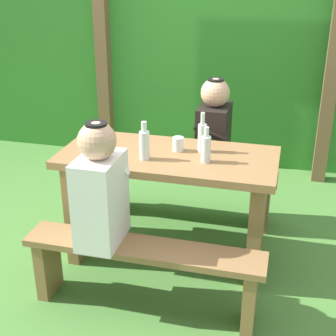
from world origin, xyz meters
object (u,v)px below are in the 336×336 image
Objects in this scene: bench_far at (186,182)px; person_black_coat at (214,130)px; picnic_table at (168,189)px; drinking_glass at (178,144)px; bottle_right at (202,136)px; person_white_shirt at (100,189)px; bottle_left at (206,148)px; bottle_center at (144,144)px; bench_near at (143,264)px.

person_black_coat is (0.20, -0.00, 0.45)m from bench_far.
picnic_table is 0.31m from drinking_glass.
bottle_right is at bearing 25.87° from picnic_table.
bottle_right is at bearing 56.09° from person_white_shirt.
bottle_left is at bearing 44.71° from person_white_shirt.
bench_far is (0.00, 0.57, -0.21)m from picnic_table.
bottle_center is (-0.32, -0.22, -0.00)m from bottle_right.
person_white_shirt is at bearing 179.22° from bench_near.
person_white_shirt is (-0.24, -1.13, 0.45)m from bench_far.
bench_near is 0.73m from bottle_center.
person_black_coat reaches higher than drinking_glass.
bench_far is 15.04× the size of drinking_glass.
bottle_center reaches higher than bench_near.
person_black_coat is at bearing 72.72° from drinking_glass.
bench_near is at bearing -106.95° from bottle_right.
bottle_right is (0.20, 0.10, 0.36)m from picnic_table.
person_black_coat is 3.19× the size of bottle_left.
person_white_shirt is (-0.24, 0.00, 0.45)m from bench_near.
bench_near is 6.20× the size of bottle_left.
bottle_center is at bearing -115.36° from person_black_coat.
bottle_right is at bearing 10.44° from drinking_glass.
bottle_left is at bearing 7.73° from bottle_center.
bottle_center reaches higher than bench_far.
picnic_table is 15.04× the size of drinking_glass.
bottle_center is (-0.17, -0.19, 0.05)m from drinking_glass.
bench_far is 5.69× the size of bottle_center.
drinking_glass reaches higher than picnic_table.
person_black_coat reaches higher than bottle_right.
bench_near is at bearing -0.78° from person_white_shirt.
person_black_coat is 0.64m from bottle_left.
picnic_table is 0.43m from bottle_left.
bottle_left reaches higher than bench_near.
bench_near is 1.23m from person_black_coat.
bottle_right is (0.44, 0.66, 0.12)m from person_white_shirt.
person_white_shirt and person_black_coat have the same top height.
person_black_coat is at bearing 70.18° from picnic_table.
person_black_coat is at bearing 68.44° from person_white_shirt.
drinking_glass is 0.26m from bottle_center.
person_white_shirt reaches higher than bench_near.
bottle_left is at bearing -71.60° from bottle_right.
picnic_table is at bearing -109.82° from person_black_coat.
bottle_right reaches higher than bottle_left.
person_white_shirt reaches higher than drinking_glass.
bench_near is 1.00× the size of bench_far.
person_black_coat is (0.20, 1.13, 0.45)m from bench_near.
person_black_coat is at bearing -0.93° from bench_far.
bottle_left is at bearing 62.63° from bench_near.
bench_far is 0.71m from drinking_glass.
bottle_left is at bearing -14.82° from picnic_table.
bottle_center is at bearing -131.89° from drinking_glass.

